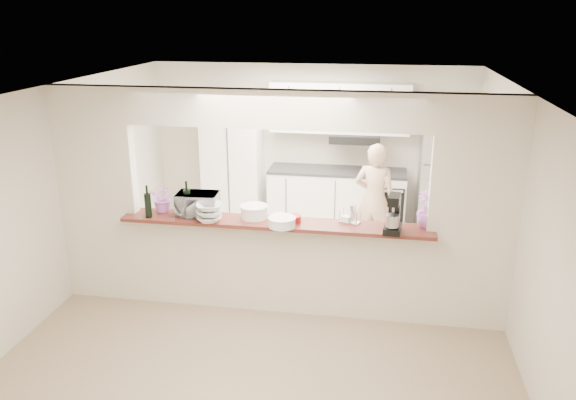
% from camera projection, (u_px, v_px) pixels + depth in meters
% --- Properties ---
extents(floor, '(6.00, 6.00, 0.00)m').
position_uv_depth(floor, '(277.00, 308.00, 6.46)').
color(floor, tan).
rests_on(floor, ground).
extents(tile_overlay, '(5.00, 2.90, 0.01)m').
position_uv_depth(tile_overlay, '(297.00, 254.00, 7.91)').
color(tile_overlay, silver).
rests_on(tile_overlay, floor).
extents(partition, '(5.00, 0.15, 2.50)m').
position_uv_depth(partition, '(276.00, 185.00, 5.99)').
color(partition, '#EDE5CF').
rests_on(partition, floor).
extents(bar_counter, '(3.40, 0.38, 1.09)m').
position_uv_depth(bar_counter, '(276.00, 263.00, 6.27)').
color(bar_counter, '#EDE5CF').
rests_on(bar_counter, floor).
extents(kitchen_cabinets, '(3.15, 0.62, 2.25)m').
position_uv_depth(kitchen_cabinets, '(297.00, 165.00, 8.73)').
color(kitchen_cabinets, white).
rests_on(kitchen_cabinets, floor).
extents(refrigerator, '(0.75, 0.70, 1.70)m').
position_uv_depth(refrigerator, '(444.00, 181.00, 8.35)').
color(refrigerator, '#A5A4A9').
rests_on(refrigerator, floor).
extents(flower_left, '(0.32, 0.28, 0.33)m').
position_uv_depth(flower_left, '(163.00, 198.00, 6.31)').
color(flower_left, pink).
rests_on(flower_left, bar_counter).
extents(wine_bottle_a, '(0.07, 0.07, 0.37)m').
position_uv_depth(wine_bottle_a, '(148.00, 205.00, 6.15)').
color(wine_bottle_a, black).
rests_on(wine_bottle_a, bar_counter).
extents(wine_bottle_b, '(0.08, 0.08, 0.39)m').
position_uv_depth(wine_bottle_b, '(187.00, 202.00, 6.22)').
color(wine_bottle_b, black).
rests_on(wine_bottle_b, bar_counter).
extents(toaster_oven, '(0.47, 0.33, 0.25)m').
position_uv_depth(toaster_oven, '(198.00, 204.00, 6.23)').
color(toaster_oven, '#A6A6AB').
rests_on(toaster_oven, bar_counter).
extents(serving_bowls, '(0.33, 0.33, 0.20)m').
position_uv_depth(serving_bowls, '(209.00, 213.00, 6.03)').
color(serving_bowls, white).
rests_on(serving_bowls, bar_counter).
extents(plate_stack_a, '(0.31, 0.31, 0.14)m').
position_uv_depth(plate_stack_a, '(254.00, 212.00, 6.16)').
color(plate_stack_a, white).
rests_on(plate_stack_a, bar_counter).
extents(plate_stack_b, '(0.29, 0.29, 0.10)m').
position_uv_depth(plate_stack_b, '(282.00, 222.00, 5.91)').
color(plate_stack_b, white).
rests_on(plate_stack_b, bar_counter).
extents(red_bowl, '(0.16, 0.16, 0.07)m').
position_uv_depth(red_bowl, '(294.00, 219.00, 6.04)').
color(red_bowl, maroon).
rests_on(red_bowl, bar_counter).
extents(tan_bowl, '(0.16, 0.16, 0.08)m').
position_uv_depth(tan_bowl, '(280.00, 218.00, 6.07)').
color(tan_bowl, beige).
rests_on(tan_bowl, bar_counter).
extents(utensil_caddy, '(0.24, 0.19, 0.20)m').
position_uv_depth(utensil_caddy, '(350.00, 215.00, 6.01)').
color(utensil_caddy, silver).
rests_on(utensil_caddy, bar_counter).
extents(stand_mixer, '(0.20, 0.29, 0.40)m').
position_uv_depth(stand_mixer, '(393.00, 215.00, 5.73)').
color(stand_mixer, black).
rests_on(stand_mixer, bar_counter).
extents(flower_right, '(0.27, 0.27, 0.39)m').
position_uv_depth(flower_right, '(427.00, 210.00, 5.85)').
color(flower_right, '#B567C0').
rests_on(flower_right, bar_counter).
extents(person, '(0.65, 0.51, 1.58)m').
position_uv_depth(person, '(375.00, 200.00, 7.68)').
color(person, tan).
rests_on(person, floor).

